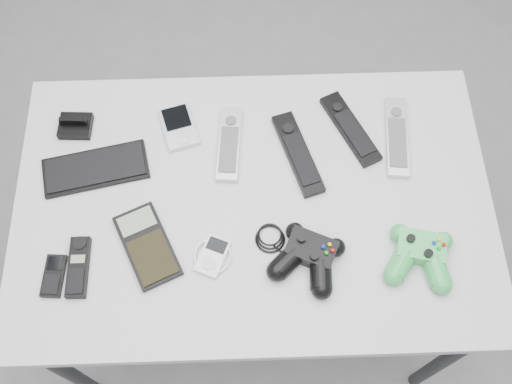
{
  "coord_description": "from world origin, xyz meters",
  "views": [
    {
      "loc": [
        -0.05,
        -0.63,
        2.05
      ],
      "look_at": [
        -0.03,
        -0.01,
        0.78
      ],
      "focal_mm": 42.0,
      "sensor_mm": 36.0,
      "label": 1
    }
  ],
  "objects_px": {
    "remote_silver_a": "(229,144)",
    "remote_black_a": "(298,153)",
    "mp3_player": "(213,256)",
    "calculator": "(147,246)",
    "pda_keyboard": "(96,168)",
    "mobile_phone": "(54,276)",
    "remote_silver_b": "(397,137)",
    "cordless_handset": "(78,267)",
    "controller_black": "(309,255)",
    "desk": "(254,213)",
    "pda": "(179,127)",
    "remote_black_b": "(350,128)",
    "controller_green": "(420,254)"
  },
  "relations": [
    {
      "from": "mobile_phone",
      "to": "mp3_player",
      "type": "relative_size",
      "value": 1.06
    },
    {
      "from": "mobile_phone",
      "to": "mp3_player",
      "type": "bearing_deg",
      "value": 9.85
    },
    {
      "from": "remote_silver_a",
      "to": "pda_keyboard",
      "type": "bearing_deg",
      "value": -165.49
    },
    {
      "from": "mp3_player",
      "to": "controller_black",
      "type": "bearing_deg",
      "value": 19.82
    },
    {
      "from": "remote_silver_b",
      "to": "mobile_phone",
      "type": "bearing_deg",
      "value": -152.2
    },
    {
      "from": "mobile_phone",
      "to": "controller_black",
      "type": "bearing_deg",
      "value": 6.51
    },
    {
      "from": "remote_black_a",
      "to": "cordless_handset",
      "type": "height_order",
      "value": "remote_black_a"
    },
    {
      "from": "remote_silver_a",
      "to": "remote_black_b",
      "type": "height_order",
      "value": "remote_silver_a"
    },
    {
      "from": "remote_black_b",
      "to": "cordless_handset",
      "type": "distance_m",
      "value": 0.73
    },
    {
      "from": "desk",
      "to": "remote_silver_b",
      "type": "relative_size",
      "value": 5.05
    },
    {
      "from": "desk",
      "to": "mobile_phone",
      "type": "relative_size",
      "value": 11.65
    },
    {
      "from": "cordless_handset",
      "to": "calculator",
      "type": "distance_m",
      "value": 0.16
    },
    {
      "from": "pda_keyboard",
      "to": "mp3_player",
      "type": "xyz_separation_m",
      "value": [
        0.28,
        -0.23,
        0.0
      ]
    },
    {
      "from": "cordless_handset",
      "to": "calculator",
      "type": "relative_size",
      "value": 0.72
    },
    {
      "from": "desk",
      "to": "remote_black_b",
      "type": "bearing_deg",
      "value": 37.13
    },
    {
      "from": "pda_keyboard",
      "to": "remote_silver_b",
      "type": "bearing_deg",
      "value": -6.78
    },
    {
      "from": "remote_silver_b",
      "to": "mobile_phone",
      "type": "relative_size",
      "value": 2.31
    },
    {
      "from": "remote_black_a",
      "to": "controller_black",
      "type": "xyz_separation_m",
      "value": [
        0.01,
        -0.27,
        0.01
      ]
    },
    {
      "from": "remote_silver_a",
      "to": "calculator",
      "type": "bearing_deg",
      "value": -121.39
    },
    {
      "from": "mp3_player",
      "to": "desk",
      "type": "bearing_deg",
      "value": 77.96
    },
    {
      "from": "remote_silver_a",
      "to": "remote_black_a",
      "type": "distance_m",
      "value": 0.17
    },
    {
      "from": "desk",
      "to": "mobile_phone",
      "type": "distance_m",
      "value": 0.49
    },
    {
      "from": "remote_black_a",
      "to": "pda",
      "type": "bearing_deg",
      "value": 146.24
    },
    {
      "from": "remote_black_b",
      "to": "controller_black",
      "type": "relative_size",
      "value": 0.84
    },
    {
      "from": "cordless_handset",
      "to": "mp3_player",
      "type": "xyz_separation_m",
      "value": [
        0.3,
        0.02,
        -0.0
      ]
    },
    {
      "from": "remote_silver_a",
      "to": "remote_black_b",
      "type": "bearing_deg",
      "value": 11.18
    },
    {
      "from": "desk",
      "to": "pda_keyboard",
      "type": "distance_m",
      "value": 0.4
    },
    {
      "from": "desk",
      "to": "mp3_player",
      "type": "xyz_separation_m",
      "value": [
        -0.1,
        -0.14,
        0.07
      ]
    },
    {
      "from": "pda_keyboard",
      "to": "remote_black_a",
      "type": "height_order",
      "value": "remote_black_a"
    },
    {
      "from": "remote_silver_a",
      "to": "mp3_player",
      "type": "height_order",
      "value": "remote_silver_a"
    },
    {
      "from": "remote_black_a",
      "to": "controller_green",
      "type": "xyz_separation_m",
      "value": [
        0.26,
        -0.28,
        0.01
      ]
    },
    {
      "from": "desk",
      "to": "calculator",
      "type": "distance_m",
      "value": 0.28
    },
    {
      "from": "desk",
      "to": "pda",
      "type": "xyz_separation_m",
      "value": [
        -0.18,
        0.21,
        0.08
      ]
    },
    {
      "from": "remote_silver_b",
      "to": "cordless_handset",
      "type": "relative_size",
      "value": 1.6
    },
    {
      "from": "pda",
      "to": "controller_black",
      "type": "xyz_separation_m",
      "value": [
        0.3,
        -0.36,
        0.02
      ]
    },
    {
      "from": "desk",
      "to": "remote_silver_b",
      "type": "bearing_deg",
      "value": 23.9
    },
    {
      "from": "calculator",
      "to": "controller_black",
      "type": "bearing_deg",
      "value": -30.76
    },
    {
      "from": "controller_black",
      "to": "controller_green",
      "type": "bearing_deg",
      "value": 23.59
    },
    {
      "from": "remote_black_a",
      "to": "mp3_player",
      "type": "height_order",
      "value": "remote_black_a"
    },
    {
      "from": "mp3_player",
      "to": "pda",
      "type": "bearing_deg",
      "value": 126.68
    },
    {
      "from": "pda_keyboard",
      "to": "remote_black_b",
      "type": "xyz_separation_m",
      "value": [
        0.63,
        0.09,
        0.0
      ]
    },
    {
      "from": "remote_black_b",
      "to": "calculator",
      "type": "height_order",
      "value": "remote_black_b"
    },
    {
      "from": "mp3_player",
      "to": "remote_silver_a",
      "type": "bearing_deg",
      "value": 104.9
    },
    {
      "from": "pda_keyboard",
      "to": "remote_black_b",
      "type": "height_order",
      "value": "remote_black_b"
    },
    {
      "from": "cordless_handset",
      "to": "controller_black",
      "type": "bearing_deg",
      "value": 0.73
    },
    {
      "from": "remote_black_a",
      "to": "cordless_handset",
      "type": "distance_m",
      "value": 0.58
    },
    {
      "from": "pda_keyboard",
      "to": "mobile_phone",
      "type": "xyz_separation_m",
      "value": [
        -0.07,
        -0.27,
        0.0
      ]
    },
    {
      "from": "mobile_phone",
      "to": "calculator",
      "type": "distance_m",
      "value": 0.22
    },
    {
      "from": "calculator",
      "to": "controller_black",
      "type": "xyz_separation_m",
      "value": [
        0.37,
        -0.04,
        0.02
      ]
    },
    {
      "from": "pda_keyboard",
      "to": "controller_black",
      "type": "distance_m",
      "value": 0.56
    }
  ]
}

